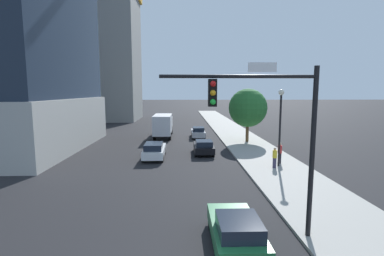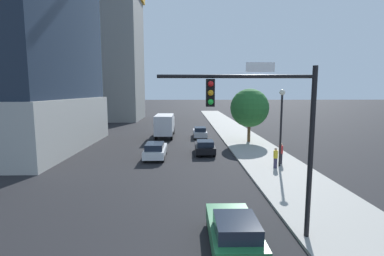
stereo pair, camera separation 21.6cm
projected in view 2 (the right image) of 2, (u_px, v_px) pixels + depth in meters
sidewalk at (260, 154)px, 27.40m from camera, size 5.26×120.00×0.15m
construction_building at (107, 45)px, 59.45m from camera, size 23.44×13.50×37.62m
traffic_light_pole at (267, 119)px, 11.04m from camera, size 6.16×0.48×7.03m
street_lamp at (281, 117)px, 22.13m from camera, size 0.44×0.44×6.08m
street_tree at (249, 108)px, 33.15m from camera, size 4.50×4.50×6.26m
car_black at (205, 147)px, 27.65m from camera, size 1.84×4.03×1.39m
car_silver at (200, 132)px, 37.46m from camera, size 1.73×4.42×1.44m
car_white at (155, 150)px, 25.88m from camera, size 1.82×4.68×1.49m
car_green at (234, 231)px, 10.96m from camera, size 1.84×4.14×1.46m
box_truck at (165, 124)px, 37.72m from camera, size 2.25×7.73×3.05m
pedestrian_red_shirt at (281, 153)px, 23.32m from camera, size 0.34×0.34×1.75m
pedestrian_yellow_shirt at (276, 158)px, 22.00m from camera, size 0.34×0.34×1.60m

